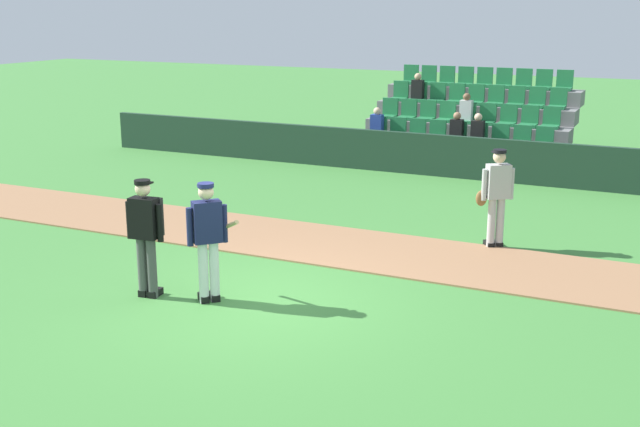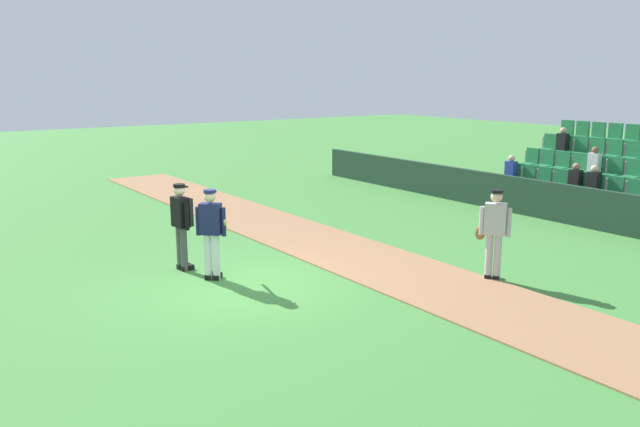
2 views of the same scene
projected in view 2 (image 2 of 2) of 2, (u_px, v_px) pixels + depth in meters
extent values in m
plane|color=#42843A|center=(239.00, 284.00, 12.10)|extent=(80.00, 80.00, 0.00)
cube|color=#9E704C|center=(363.00, 258.00, 13.78)|extent=(28.00, 2.29, 0.03)
cube|color=#1E3828|center=(552.00, 201.00, 17.37)|extent=(20.00, 0.16, 1.04)
cube|color=slate|center=(600.00, 205.00, 18.74)|extent=(5.55, 3.80, 0.30)
cube|color=slate|center=(575.00, 198.00, 17.95)|extent=(5.45, 0.85, 0.40)
cube|color=#237542|center=(509.00, 180.00, 19.60)|extent=(0.44, 0.40, 0.08)
cube|color=#237542|center=(514.00, 171.00, 19.67)|extent=(0.44, 0.08, 0.50)
cube|color=#263F99|center=(511.00, 170.00, 19.57)|extent=(0.32, 0.22, 0.52)
sphere|color=beige|center=(512.00, 158.00, 19.49)|extent=(0.20, 0.20, 0.20)
cube|color=#237542|center=(524.00, 182.00, 19.16)|extent=(0.44, 0.40, 0.08)
cube|color=#237542|center=(529.00, 173.00, 19.23)|extent=(0.44, 0.08, 0.50)
cube|color=#237542|center=(540.00, 184.00, 18.72)|extent=(0.44, 0.40, 0.08)
cube|color=#237542|center=(545.00, 175.00, 18.79)|extent=(0.44, 0.08, 0.50)
cube|color=#237542|center=(556.00, 187.00, 18.28)|extent=(0.44, 0.40, 0.08)
cube|color=#237542|center=(562.00, 178.00, 18.35)|extent=(0.44, 0.08, 0.50)
cube|color=#237542|center=(573.00, 190.00, 17.84)|extent=(0.44, 0.40, 0.08)
cube|color=#237542|center=(579.00, 180.00, 17.91)|extent=(0.44, 0.08, 0.50)
cube|color=black|center=(575.00, 179.00, 17.81)|extent=(0.32, 0.22, 0.52)
sphere|color=#9E7051|center=(576.00, 166.00, 17.73)|extent=(0.20, 0.20, 0.20)
cube|color=#237542|center=(591.00, 193.00, 17.40)|extent=(0.44, 0.40, 0.08)
cube|color=#237542|center=(597.00, 183.00, 17.47)|extent=(0.44, 0.08, 0.50)
cube|color=black|center=(594.00, 182.00, 17.37)|extent=(0.32, 0.22, 0.52)
sphere|color=beige|center=(595.00, 169.00, 17.29)|extent=(0.20, 0.20, 0.20)
cube|color=#237542|center=(610.00, 196.00, 16.96)|extent=(0.44, 0.40, 0.08)
cube|color=#237542|center=(616.00, 186.00, 17.03)|extent=(0.44, 0.08, 0.50)
cube|color=#237542|center=(631.00, 199.00, 16.52)|extent=(0.44, 0.40, 0.08)
cube|color=#237542|center=(636.00, 188.00, 16.59)|extent=(0.44, 0.08, 0.50)
cube|color=slate|center=(594.00, 181.00, 18.34)|extent=(5.45, 0.85, 0.40)
cube|color=#237542|center=(528.00, 164.00, 20.00)|extent=(0.44, 0.40, 0.08)
cube|color=#237542|center=(533.00, 156.00, 20.07)|extent=(0.44, 0.08, 0.50)
cube|color=#237542|center=(543.00, 166.00, 19.56)|extent=(0.44, 0.40, 0.08)
cube|color=#237542|center=(548.00, 158.00, 19.63)|extent=(0.44, 0.08, 0.50)
cube|color=#237542|center=(559.00, 169.00, 19.12)|extent=(0.44, 0.40, 0.08)
cube|color=#237542|center=(564.00, 160.00, 19.19)|extent=(0.44, 0.08, 0.50)
cube|color=#237542|center=(575.00, 171.00, 18.68)|extent=(0.44, 0.40, 0.08)
cube|color=#237542|center=(580.00, 162.00, 18.75)|extent=(0.44, 0.08, 0.50)
cube|color=#237542|center=(592.00, 173.00, 18.24)|extent=(0.44, 0.40, 0.08)
cube|color=#237542|center=(598.00, 164.00, 18.31)|extent=(0.44, 0.08, 0.50)
cube|color=silver|center=(594.00, 162.00, 18.20)|extent=(0.32, 0.22, 0.52)
sphere|color=brown|center=(595.00, 150.00, 18.13)|extent=(0.20, 0.20, 0.20)
cube|color=#237542|center=(611.00, 175.00, 17.79)|extent=(0.44, 0.40, 0.08)
cube|color=#237542|center=(616.00, 166.00, 17.87)|extent=(0.44, 0.08, 0.50)
cube|color=#237542|center=(630.00, 178.00, 17.35)|extent=(0.44, 0.40, 0.08)
cube|color=#237542|center=(635.00, 168.00, 17.43)|extent=(0.44, 0.08, 0.50)
cube|color=slate|center=(612.00, 165.00, 18.74)|extent=(5.45, 0.85, 0.40)
cube|color=#237542|center=(546.00, 150.00, 20.39)|extent=(0.44, 0.40, 0.08)
cube|color=#237542|center=(551.00, 142.00, 20.46)|extent=(0.44, 0.08, 0.50)
cube|color=#237542|center=(561.00, 152.00, 19.95)|extent=(0.44, 0.40, 0.08)
cube|color=#237542|center=(566.00, 143.00, 20.02)|extent=(0.44, 0.08, 0.50)
cube|color=black|center=(563.00, 142.00, 19.92)|extent=(0.32, 0.22, 0.52)
sphere|color=tan|center=(563.00, 130.00, 19.84)|extent=(0.20, 0.20, 0.20)
cube|color=#237542|center=(577.00, 153.00, 19.51)|extent=(0.44, 0.40, 0.08)
cube|color=#237542|center=(582.00, 145.00, 19.58)|extent=(0.44, 0.08, 0.50)
cube|color=#237542|center=(593.00, 155.00, 19.07)|extent=(0.44, 0.40, 0.08)
cube|color=#237542|center=(598.00, 146.00, 19.14)|extent=(0.44, 0.08, 0.50)
cube|color=#237542|center=(611.00, 157.00, 18.63)|extent=(0.44, 0.40, 0.08)
cube|color=#237542|center=(616.00, 148.00, 18.70)|extent=(0.44, 0.08, 0.50)
cube|color=#237542|center=(629.00, 159.00, 18.19)|extent=(0.44, 0.40, 0.08)
cube|color=#237542|center=(634.00, 149.00, 18.26)|extent=(0.44, 0.08, 0.50)
cube|color=slate|center=(629.00, 150.00, 19.13)|extent=(5.45, 0.85, 0.40)
cube|color=#237542|center=(563.00, 136.00, 20.78)|extent=(0.44, 0.40, 0.08)
cube|color=#237542|center=(568.00, 128.00, 20.86)|extent=(0.44, 0.08, 0.50)
cube|color=#237542|center=(578.00, 137.00, 20.34)|extent=(0.44, 0.40, 0.08)
cube|color=#237542|center=(583.00, 129.00, 20.42)|extent=(0.44, 0.08, 0.50)
cube|color=#237542|center=(594.00, 139.00, 19.90)|extent=(0.44, 0.40, 0.08)
cube|color=#237542|center=(599.00, 130.00, 19.98)|extent=(0.44, 0.08, 0.50)
cube|color=#237542|center=(611.00, 140.00, 19.46)|extent=(0.44, 0.40, 0.08)
cube|color=#237542|center=(615.00, 131.00, 19.54)|extent=(0.44, 0.08, 0.50)
cube|color=#237542|center=(628.00, 141.00, 19.02)|extent=(0.44, 0.40, 0.08)
cube|color=#237542|center=(633.00, 133.00, 19.10)|extent=(0.44, 0.08, 0.50)
cylinder|color=white|center=(208.00, 257.00, 12.29)|extent=(0.14, 0.14, 0.90)
cylinder|color=white|center=(216.00, 257.00, 12.27)|extent=(0.14, 0.14, 0.90)
cube|color=black|center=(210.00, 276.00, 12.43)|extent=(0.27, 0.27, 0.10)
cube|color=black|center=(218.00, 276.00, 12.41)|extent=(0.27, 0.27, 0.10)
cube|color=#191E47|center=(211.00, 219.00, 12.12)|extent=(0.43, 0.44, 0.60)
cylinder|color=#191E47|center=(198.00, 221.00, 12.17)|extent=(0.09, 0.09, 0.55)
cylinder|color=#191E47|center=(224.00, 222.00, 12.10)|extent=(0.09, 0.09, 0.55)
sphere|color=beige|center=(210.00, 196.00, 12.04)|extent=(0.22, 0.22, 0.22)
cylinder|color=#191E4C|center=(210.00, 191.00, 12.01)|extent=(0.23, 0.23, 0.06)
cube|color=#191E4C|center=(211.00, 192.00, 12.12)|extent=(0.21, 0.21, 0.02)
cylinder|color=tan|center=(225.00, 226.00, 12.22)|extent=(0.74, 0.40, 0.41)
cylinder|color=#4C4C4C|center=(180.00, 248.00, 12.96)|extent=(0.14, 0.14, 0.90)
cylinder|color=#4C4C4C|center=(184.00, 249.00, 12.84)|extent=(0.14, 0.14, 0.90)
cube|color=black|center=(184.00, 266.00, 13.08)|extent=(0.15, 0.27, 0.10)
cube|color=black|center=(187.00, 268.00, 12.96)|extent=(0.15, 0.27, 0.10)
cube|color=black|center=(180.00, 212.00, 12.74)|extent=(0.42, 0.26, 0.60)
cylinder|color=black|center=(174.00, 212.00, 12.94)|extent=(0.09, 0.09, 0.55)
cylinder|color=black|center=(187.00, 216.00, 12.57)|extent=(0.09, 0.09, 0.55)
sphere|color=beige|center=(179.00, 191.00, 12.65)|extent=(0.22, 0.22, 0.22)
cylinder|color=black|center=(179.00, 186.00, 12.63)|extent=(0.23, 0.23, 0.06)
cube|color=black|center=(184.00, 187.00, 12.70)|extent=(0.19, 0.14, 0.02)
cube|color=black|center=(186.00, 211.00, 12.83)|extent=(0.45, 0.13, 0.56)
cylinder|color=#B2B2B2|center=(489.00, 257.00, 12.30)|extent=(0.14, 0.14, 0.90)
cylinder|color=#B2B2B2|center=(497.00, 258.00, 12.25)|extent=(0.14, 0.14, 0.90)
cube|color=black|center=(488.00, 276.00, 12.44)|extent=(0.25, 0.28, 0.10)
cube|color=black|center=(496.00, 277.00, 12.39)|extent=(0.25, 0.28, 0.10)
cube|color=#B2B2B2|center=(495.00, 219.00, 12.12)|extent=(0.45, 0.41, 0.60)
cylinder|color=#B2B2B2|center=(482.00, 221.00, 12.21)|extent=(0.09, 0.09, 0.55)
cylinder|color=#B2B2B2|center=(509.00, 222.00, 12.05)|extent=(0.09, 0.09, 0.55)
sphere|color=beige|center=(497.00, 197.00, 12.03)|extent=(0.22, 0.22, 0.22)
cylinder|color=black|center=(497.00, 191.00, 12.01)|extent=(0.23, 0.23, 0.06)
cube|color=black|center=(497.00, 192.00, 12.11)|extent=(0.22, 0.20, 0.02)
ellipsoid|color=brown|center=(480.00, 233.00, 12.31)|extent=(0.23, 0.21, 0.28)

